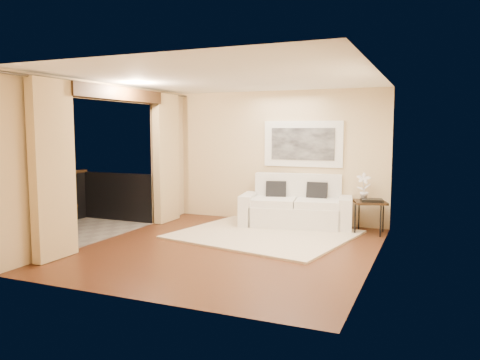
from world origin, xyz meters
The scene contains 18 objects.
floor centered at (0.00, 0.00, 0.00)m, with size 5.00×5.00×0.00m, color #542C18.
room_shell centered at (-2.13, 0.00, 2.52)m, with size 5.00×6.40×5.00m.
balcony centered at (-3.31, 0.00, 0.18)m, with size 1.81×2.60×1.17m.
curtains centered at (-2.11, 0.00, 1.34)m, with size 0.16×4.80×2.64m.
artwork centered at (0.53, 2.46, 1.62)m, with size 1.62×0.07×0.92m.
rug centered at (0.21, 1.10, 0.02)m, with size 2.91×2.53×0.04m, color beige.
sofa centered at (0.51, 2.10, 0.36)m, with size 2.26×1.26×1.03m.
side_table centered at (1.93, 2.00, 0.55)m, with size 0.71×0.71×0.61m.
tray centered at (1.98, 1.91, 0.63)m, with size 0.38×0.28×0.05m, color black.
orchid centered at (1.80, 2.11, 0.86)m, with size 0.27×0.18×0.50m, color white.
bistro_table centered at (-3.58, -0.39, 0.62)m, with size 0.62×0.62×0.70m.
balcony_chair_far centered at (-3.63, 0.13, 0.52)m, with size 0.42×0.42×0.90m.
balcony_chair_near centered at (-3.65, -0.90, 0.57)m, with size 0.52×0.53×0.99m.
ice_bucket centered at (-3.70, -0.26, 0.80)m, with size 0.18×0.18×0.20m, color silver.
candle centered at (-3.54, -0.24, 0.73)m, with size 0.06×0.06×0.07m, color red.
vase centered at (-3.64, -0.55, 0.79)m, with size 0.04×0.04×0.18m, color white.
glass_a centered at (-3.42, -0.43, 0.76)m, with size 0.06×0.06×0.12m, color silver.
glass_b centered at (-3.39, -0.37, 0.76)m, with size 0.06×0.06×0.12m, color silver.
Camera 1 is at (3.02, -6.72, 1.89)m, focal length 35.00 mm.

